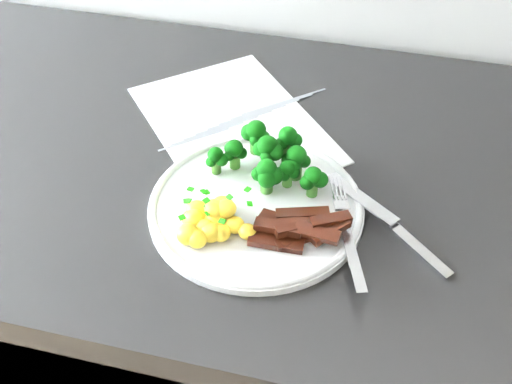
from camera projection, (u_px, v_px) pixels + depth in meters
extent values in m
cube|color=black|center=(289.00, 360.00, 1.13)|extent=(2.46, 0.62, 0.92)
cube|color=silver|center=(233.00, 124.00, 0.87)|extent=(0.35, 0.35, 0.00)
cube|color=slate|center=(284.00, 101.00, 0.91)|extent=(0.11, 0.09, 0.00)
cube|color=slate|center=(272.00, 107.00, 0.90)|extent=(0.10, 0.09, 0.00)
cube|color=slate|center=(260.00, 112.00, 0.89)|extent=(0.10, 0.09, 0.00)
cube|color=slate|center=(247.00, 117.00, 0.88)|extent=(0.09, 0.08, 0.00)
cube|color=slate|center=(234.00, 122.00, 0.87)|extent=(0.09, 0.08, 0.00)
cube|color=slate|center=(221.00, 128.00, 0.86)|extent=(0.09, 0.08, 0.00)
cube|color=slate|center=(208.00, 134.00, 0.86)|extent=(0.08, 0.07, 0.00)
cube|color=slate|center=(194.00, 139.00, 0.85)|extent=(0.08, 0.07, 0.00)
cylinder|color=white|center=(256.00, 208.00, 0.75)|extent=(0.25, 0.25, 0.01)
torus|color=white|center=(256.00, 204.00, 0.75)|extent=(0.25, 0.25, 0.01)
cylinder|color=#2D5E1B|center=(267.00, 161.00, 0.77)|extent=(0.02, 0.02, 0.02)
sphere|color=black|center=(275.00, 152.00, 0.76)|extent=(0.02, 0.02, 0.02)
sphere|color=black|center=(271.00, 146.00, 0.77)|extent=(0.02, 0.02, 0.02)
sphere|color=black|center=(260.00, 149.00, 0.76)|extent=(0.02, 0.02, 0.02)
sphere|color=black|center=(267.00, 156.00, 0.76)|extent=(0.02, 0.02, 0.02)
sphere|color=black|center=(267.00, 146.00, 0.76)|extent=(0.02, 0.02, 0.02)
cylinder|color=#2D5E1B|center=(296.00, 171.00, 0.77)|extent=(0.02, 0.02, 0.02)
sphere|color=black|center=(304.00, 161.00, 0.76)|extent=(0.02, 0.02, 0.02)
sphere|color=black|center=(297.00, 155.00, 0.77)|extent=(0.02, 0.02, 0.02)
sphere|color=black|center=(288.00, 160.00, 0.77)|extent=(0.02, 0.02, 0.02)
sphere|color=black|center=(293.00, 165.00, 0.76)|extent=(0.02, 0.02, 0.02)
sphere|color=black|center=(296.00, 155.00, 0.76)|extent=(0.03, 0.03, 0.03)
cylinder|color=#2D5E1B|center=(235.00, 161.00, 0.79)|extent=(0.01, 0.01, 0.02)
sphere|color=black|center=(241.00, 153.00, 0.78)|extent=(0.01, 0.01, 0.01)
sphere|color=black|center=(231.00, 148.00, 0.79)|extent=(0.02, 0.02, 0.02)
sphere|color=black|center=(229.00, 156.00, 0.78)|extent=(0.01, 0.01, 0.01)
sphere|color=black|center=(234.00, 148.00, 0.78)|extent=(0.02, 0.02, 0.02)
cylinder|color=#2D5E1B|center=(287.00, 150.00, 0.79)|extent=(0.01, 0.01, 0.02)
sphere|color=black|center=(295.00, 140.00, 0.78)|extent=(0.02, 0.02, 0.02)
sphere|color=black|center=(287.00, 136.00, 0.79)|extent=(0.01, 0.01, 0.01)
sphere|color=black|center=(282.00, 144.00, 0.77)|extent=(0.02, 0.02, 0.02)
sphere|color=black|center=(288.00, 136.00, 0.77)|extent=(0.02, 0.02, 0.02)
cylinder|color=#2D5E1B|center=(256.00, 145.00, 0.79)|extent=(0.02, 0.02, 0.02)
sphere|color=black|center=(263.00, 137.00, 0.78)|extent=(0.02, 0.02, 0.02)
sphere|color=black|center=(257.00, 130.00, 0.79)|extent=(0.02, 0.02, 0.02)
sphere|color=black|center=(249.00, 132.00, 0.79)|extent=(0.02, 0.02, 0.02)
sphere|color=black|center=(256.00, 140.00, 0.78)|extent=(0.02, 0.02, 0.02)
sphere|color=black|center=(256.00, 130.00, 0.78)|extent=(0.02, 0.02, 0.02)
cylinder|color=#2D5E1B|center=(312.00, 189.00, 0.75)|extent=(0.01, 0.01, 0.02)
sphere|color=black|center=(320.00, 180.00, 0.74)|extent=(0.02, 0.02, 0.02)
sphere|color=black|center=(312.00, 176.00, 0.75)|extent=(0.01, 0.01, 0.01)
sphere|color=black|center=(307.00, 182.00, 0.74)|extent=(0.02, 0.02, 0.02)
sphere|color=black|center=(313.00, 176.00, 0.74)|extent=(0.02, 0.02, 0.02)
cylinder|color=#2D5E1B|center=(216.00, 167.00, 0.78)|extent=(0.01, 0.01, 0.02)
sphere|color=black|center=(222.00, 160.00, 0.77)|extent=(0.02, 0.02, 0.02)
sphere|color=black|center=(216.00, 154.00, 0.78)|extent=(0.02, 0.02, 0.02)
sphere|color=black|center=(211.00, 162.00, 0.77)|extent=(0.01, 0.01, 0.01)
sphere|color=black|center=(216.00, 155.00, 0.77)|extent=(0.02, 0.02, 0.02)
cylinder|color=#2D5E1B|center=(267.00, 184.00, 0.76)|extent=(0.02, 0.02, 0.02)
sphere|color=black|center=(274.00, 176.00, 0.74)|extent=(0.02, 0.02, 0.02)
sphere|color=black|center=(268.00, 169.00, 0.75)|extent=(0.02, 0.02, 0.02)
sphere|color=black|center=(259.00, 174.00, 0.75)|extent=(0.02, 0.02, 0.02)
sphere|color=black|center=(267.00, 179.00, 0.74)|extent=(0.02, 0.02, 0.02)
sphere|color=black|center=(267.00, 169.00, 0.74)|extent=(0.02, 0.02, 0.02)
cylinder|color=#2D5E1B|center=(287.00, 180.00, 0.77)|extent=(0.01, 0.01, 0.02)
sphere|color=black|center=(294.00, 172.00, 0.76)|extent=(0.02, 0.02, 0.02)
sphere|color=black|center=(288.00, 168.00, 0.76)|extent=(0.02, 0.02, 0.02)
sphere|color=black|center=(281.00, 172.00, 0.76)|extent=(0.01, 0.01, 0.01)
sphere|color=black|center=(284.00, 176.00, 0.75)|extent=(0.01, 0.01, 0.01)
sphere|color=black|center=(288.00, 168.00, 0.75)|extent=(0.02, 0.02, 0.02)
ellipsoid|color=yellow|center=(207.00, 228.00, 0.71)|extent=(0.03, 0.02, 0.02)
ellipsoid|color=yellow|center=(195.00, 220.00, 0.71)|extent=(0.03, 0.03, 0.02)
ellipsoid|color=yellow|center=(235.00, 225.00, 0.71)|extent=(0.02, 0.02, 0.02)
ellipsoid|color=yellow|center=(188.00, 234.00, 0.70)|extent=(0.03, 0.02, 0.02)
ellipsoid|color=yellow|center=(211.00, 233.00, 0.70)|extent=(0.02, 0.02, 0.02)
ellipsoid|color=yellow|center=(223.00, 206.00, 0.73)|extent=(0.03, 0.02, 0.02)
ellipsoid|color=yellow|center=(222.00, 213.00, 0.72)|extent=(0.03, 0.02, 0.02)
ellipsoid|color=yellow|center=(248.00, 232.00, 0.71)|extent=(0.02, 0.02, 0.02)
ellipsoid|color=yellow|center=(216.00, 220.00, 0.71)|extent=(0.03, 0.02, 0.02)
ellipsoid|color=yellow|center=(214.00, 210.00, 0.71)|extent=(0.02, 0.02, 0.02)
ellipsoid|color=yellow|center=(221.00, 233.00, 0.70)|extent=(0.02, 0.02, 0.02)
ellipsoid|color=yellow|center=(226.00, 209.00, 0.71)|extent=(0.02, 0.02, 0.02)
ellipsoid|color=yellow|center=(197.00, 239.00, 0.70)|extent=(0.02, 0.02, 0.02)
ellipsoid|color=yellow|center=(191.00, 218.00, 0.72)|extent=(0.02, 0.02, 0.02)
ellipsoid|color=yellow|center=(214.00, 208.00, 0.71)|extent=(0.02, 0.02, 0.02)
ellipsoid|color=yellow|center=(197.00, 210.00, 0.73)|extent=(0.03, 0.03, 0.02)
cube|color=#126F08|center=(248.00, 189.00, 0.71)|extent=(0.01, 0.01, 0.00)
cube|color=#126F08|center=(207.00, 192.00, 0.72)|extent=(0.01, 0.01, 0.00)
cube|color=#126F08|center=(229.00, 197.00, 0.71)|extent=(0.01, 0.01, 0.00)
cube|color=#126F08|center=(207.00, 207.00, 0.70)|extent=(0.01, 0.01, 0.00)
cube|color=#126F08|center=(206.00, 200.00, 0.70)|extent=(0.01, 0.01, 0.00)
cube|color=#126F08|center=(204.00, 191.00, 0.71)|extent=(0.01, 0.01, 0.00)
cube|color=#126F08|center=(186.00, 201.00, 0.71)|extent=(0.01, 0.01, 0.00)
cube|color=#126F08|center=(217.00, 206.00, 0.71)|extent=(0.01, 0.01, 0.00)
cube|color=#126F08|center=(182.00, 217.00, 0.69)|extent=(0.01, 0.01, 0.00)
cube|color=#126F08|center=(191.00, 189.00, 0.73)|extent=(0.01, 0.01, 0.00)
cube|color=#126F08|center=(208.00, 213.00, 0.70)|extent=(0.01, 0.01, 0.00)
cube|color=#126F08|center=(188.00, 201.00, 0.70)|extent=(0.01, 0.01, 0.00)
cube|color=#126F08|center=(222.00, 221.00, 0.68)|extent=(0.01, 0.01, 0.00)
cube|color=#126F08|center=(250.00, 204.00, 0.71)|extent=(0.01, 0.01, 0.00)
cube|color=black|center=(303.00, 214.00, 0.73)|extent=(0.06, 0.03, 0.01)
cube|color=black|center=(295.00, 222.00, 0.72)|extent=(0.05, 0.02, 0.01)
cube|color=black|center=(299.00, 239.00, 0.70)|extent=(0.05, 0.04, 0.01)
cube|color=black|center=(276.00, 243.00, 0.70)|extent=(0.06, 0.02, 0.01)
cube|color=black|center=(285.00, 222.00, 0.72)|extent=(0.06, 0.03, 0.01)
cube|color=black|center=(276.00, 234.00, 0.71)|extent=(0.05, 0.04, 0.01)
cube|color=black|center=(317.00, 233.00, 0.69)|extent=(0.05, 0.02, 0.01)
cube|color=black|center=(330.00, 221.00, 0.70)|extent=(0.05, 0.04, 0.01)
cube|color=black|center=(300.00, 228.00, 0.70)|extent=(0.06, 0.04, 0.02)
cube|color=black|center=(278.00, 228.00, 0.70)|extent=(0.05, 0.02, 0.01)
cube|color=black|center=(330.00, 231.00, 0.70)|extent=(0.04, 0.05, 0.01)
cube|color=silver|center=(352.00, 254.00, 0.68)|extent=(0.05, 0.12, 0.02)
cube|color=silver|center=(341.00, 203.00, 0.74)|extent=(0.02, 0.03, 0.01)
cylinder|color=silver|center=(343.00, 188.00, 0.75)|extent=(0.01, 0.04, 0.00)
cylinder|color=silver|center=(340.00, 188.00, 0.75)|extent=(0.01, 0.04, 0.00)
cylinder|color=silver|center=(336.00, 188.00, 0.75)|extent=(0.01, 0.04, 0.00)
cylinder|color=silver|center=(332.00, 188.00, 0.75)|extent=(0.01, 0.04, 0.00)
cube|color=silver|center=(361.00, 198.00, 0.75)|extent=(0.10, 0.08, 0.01)
cube|color=silver|center=(418.00, 250.00, 0.70)|extent=(0.08, 0.07, 0.02)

